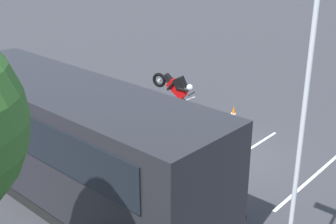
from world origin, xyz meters
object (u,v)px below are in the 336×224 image
(tour_bus, at_px, (72,145))
(spectator_right, at_px, (122,130))
(spectator_left, at_px, (167,148))
(spectator_far_left, at_px, (198,150))
(spectator_far_right, at_px, (110,119))
(spectator_centre, at_px, (142,136))
(parked_motorcycle_silver, at_px, (211,199))
(traffic_cone, at_px, (233,114))
(flagpole, at_px, (296,169))
(stunt_motorcycle, at_px, (176,88))

(tour_bus, height_order, spectator_right, tour_bus)
(spectator_left, xyz_separation_m, spectator_right, (1.91, 0.05, -0.01))
(tour_bus, relative_size, spectator_far_left, 5.07)
(tour_bus, relative_size, spectator_far_right, 5.25)
(spectator_far_left, xyz_separation_m, spectator_right, (2.78, 0.37, -0.10))
(spectator_centre, distance_m, parked_motorcycle_silver, 3.18)
(parked_motorcycle_silver, relative_size, traffic_cone, 3.26)
(tour_bus, xyz_separation_m, spectator_centre, (-0.07, -2.46, -0.56))
(flagpole, bearing_deg, spectator_right, -20.71)
(stunt_motorcycle, xyz_separation_m, traffic_cone, (-2.30, -0.72, -0.68))
(flagpole, bearing_deg, tour_bus, -2.03)
(spectator_right, bearing_deg, tour_bus, 109.25)
(spectator_right, xyz_separation_m, spectator_far_right, (0.88, -0.28, 0.05))
(traffic_cone, bearing_deg, spectator_far_left, 112.87)
(spectator_right, bearing_deg, spectator_left, -178.58)
(stunt_motorcycle, bearing_deg, tour_bus, 109.06)
(spectator_far_left, xyz_separation_m, traffic_cone, (1.93, -4.57, -0.78))
(tour_bus, distance_m, stunt_motorcycle, 7.12)
(parked_motorcycle_silver, bearing_deg, flagpole, 146.19)
(tour_bus, relative_size, stunt_motorcycle, 4.53)
(spectator_centre, bearing_deg, spectator_right, -1.83)
(spectator_far_left, distance_m, spectator_far_right, 3.66)
(spectator_left, bearing_deg, spectator_centre, 4.53)
(spectator_left, distance_m, traffic_cone, 5.05)
(spectator_left, height_order, traffic_cone, spectator_left)
(spectator_left, height_order, flagpole, flagpole)
(traffic_cone, bearing_deg, spectator_right, 80.18)
(tour_bus, height_order, stunt_motorcycle, tour_bus)
(spectator_left, bearing_deg, tour_bus, 67.66)
(spectator_far_left, relative_size, spectator_right, 1.08)
(stunt_motorcycle, bearing_deg, traffic_cone, -162.69)
(tour_bus, distance_m, parked_motorcycle_silver, 3.85)
(tour_bus, xyz_separation_m, flagpole, (-6.30, 0.22, 1.73))
(stunt_motorcycle, height_order, flagpole, flagpole)
(tour_bus, xyz_separation_m, parked_motorcycle_silver, (-3.14, -1.89, -1.16))
(spectator_left, height_order, spectator_centre, spectator_centre)
(tour_bus, relative_size, spectator_right, 5.50)
(spectator_far_right, relative_size, stunt_motorcycle, 0.86)
(spectator_far_left, height_order, spectator_right, spectator_far_left)
(spectator_far_left, distance_m, spectator_right, 2.81)
(flagpole, bearing_deg, traffic_cone, -50.43)
(traffic_cone, bearing_deg, stunt_motorcycle, 17.31)
(spectator_far_right, distance_m, traffic_cone, 5.02)
(spectator_centre, relative_size, spectator_right, 1.09)
(spectator_left, height_order, spectator_right, spectator_left)
(tour_bus, bearing_deg, stunt_motorcycle, -70.94)
(spectator_far_left, relative_size, flagpole, 0.26)
(spectator_far_left, bearing_deg, flagpole, 144.98)
(flagpole, relative_size, traffic_cone, 10.87)
(spectator_centre, distance_m, stunt_motorcycle, 4.87)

